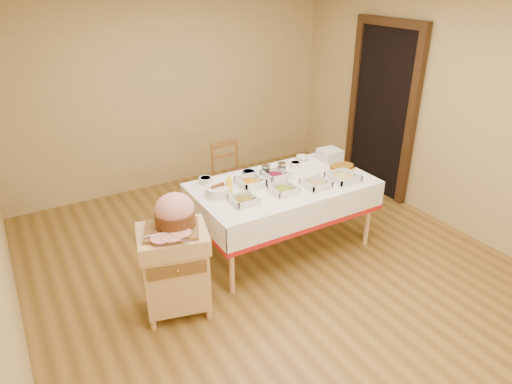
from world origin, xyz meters
TOP-DOWN VIEW (x-y plane):
  - room_shell at (0.00, 0.00)m, footprint 5.00×5.00m
  - doorway at (2.20, 0.90)m, footprint 0.09×1.10m
  - dining_table at (0.30, 0.30)m, footprint 1.82×1.02m
  - butcher_cart at (-1.04, -0.09)m, footprint 0.66×0.60m
  - dining_chair at (0.23, 1.33)m, footprint 0.40×0.38m
  - ham_on_board at (-0.99, -0.05)m, footprint 0.46×0.44m
  - serving_dish_a at (-0.26, 0.11)m, footprint 0.23×0.22m
  - serving_dish_b at (0.18, 0.11)m, footprint 0.23×0.23m
  - serving_dish_c at (0.53, 0.06)m, footprint 0.24×0.24m
  - serving_dish_d at (0.86, 0.04)m, footprint 0.28×0.28m
  - serving_dish_e at (-0.01, 0.41)m, footprint 0.26×0.24m
  - serving_dish_f at (0.29, 0.43)m, footprint 0.24×0.23m
  - small_bowl_left at (-0.37, 0.69)m, footprint 0.13×0.13m
  - small_bowl_mid at (0.09, 0.63)m, footprint 0.13×0.13m
  - small_bowl_right at (0.64, 0.57)m, footprint 0.12×0.12m
  - bowl_white_imported at (0.17, 0.61)m, footprint 0.16×0.16m
  - bowl_small_imported at (0.84, 0.71)m, footprint 0.17×0.17m
  - preserve_jar_left at (0.25, 0.55)m, footprint 0.09×0.09m
  - preserve_jar_right at (0.43, 0.51)m, footprint 0.09×0.09m
  - mustard_bottle at (-0.28, 0.36)m, footprint 0.06×0.06m
  - bread_basket at (-0.39, 0.38)m, footprint 0.24×0.24m
  - plate_stack at (1.09, 0.54)m, footprint 0.23×0.23m
  - brass_platter at (1.05, 0.28)m, footprint 0.31×0.22m

SIDE VIEW (x-z plane):
  - dining_chair at x=0.23m, z-range 0.01..0.88m
  - butcher_cart at x=-1.04m, z-range 0.05..0.85m
  - dining_table at x=0.30m, z-range 0.22..0.98m
  - bowl_white_imported at x=0.17m, z-range 0.76..0.80m
  - brass_platter at x=1.05m, z-range 0.76..0.80m
  - bowl_small_imported at x=0.84m, z-range 0.76..0.80m
  - serving_dish_b at x=0.18m, z-range 0.74..0.84m
  - small_bowl_mid at x=0.09m, z-range 0.76..0.82m
  - serving_dish_a at x=-0.26m, z-range 0.74..0.84m
  - serving_dish_c at x=0.53m, z-range 0.74..0.84m
  - small_bowl_right at x=0.64m, z-range 0.76..0.82m
  - serving_dish_d at x=0.86m, z-range 0.74..0.85m
  - small_bowl_left at x=-0.37m, z-range 0.76..0.82m
  - serving_dish_f at x=0.29m, z-range 0.74..0.85m
  - serving_dish_e at x=-0.01m, z-range 0.74..0.86m
  - bread_basket at x=-0.39m, z-range 0.75..0.86m
  - preserve_jar_left at x=0.25m, z-range 0.75..0.87m
  - preserve_jar_right at x=0.43m, z-range 0.75..0.87m
  - plate_stack at x=1.09m, z-range 0.76..0.89m
  - mustard_bottle at x=-0.28m, z-range 0.75..0.94m
  - ham_on_board at x=-0.99m, z-range 0.77..1.08m
  - doorway at x=2.20m, z-range 0.01..2.21m
  - room_shell at x=0.00m, z-range -1.20..3.80m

